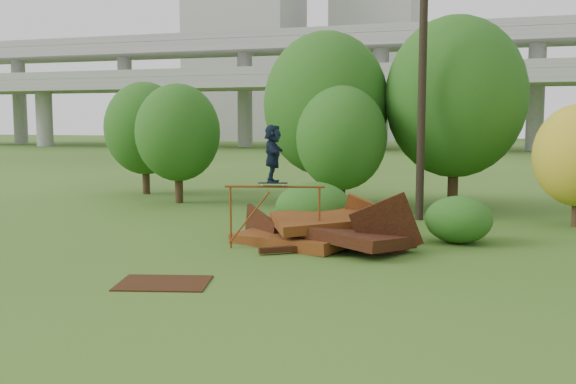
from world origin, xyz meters
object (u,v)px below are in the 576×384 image
(utility_pole, at_px, (422,87))
(skater, at_px, (273,154))
(flat_plate, at_px, (164,283))
(scrap_pile, at_px, (324,231))

(utility_pole, bearing_deg, skater, -116.98)
(skater, bearing_deg, flat_plate, 152.02)
(skater, xyz_separation_m, utility_pole, (3.24, 6.36, 2.02))
(skater, distance_m, utility_pole, 7.41)
(scrap_pile, xyz_separation_m, flat_plate, (-2.22, -5.03, -0.40))
(skater, relative_size, flat_plate, 0.81)
(scrap_pile, bearing_deg, skater, -148.43)
(flat_plate, bearing_deg, skater, 76.82)
(scrap_pile, xyz_separation_m, utility_pole, (2.02, 5.61, 4.19))
(skater, xyz_separation_m, flat_plate, (-1.00, -4.28, -2.56))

